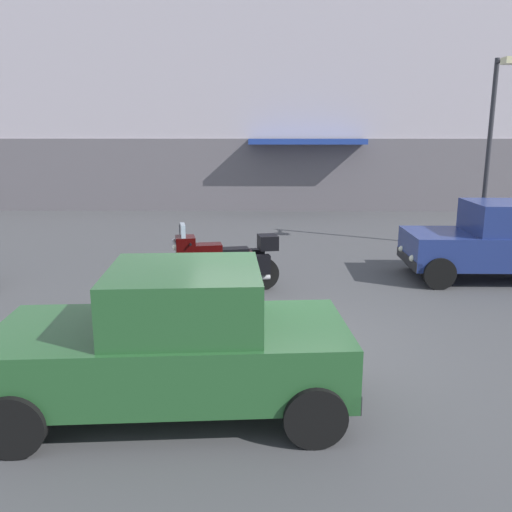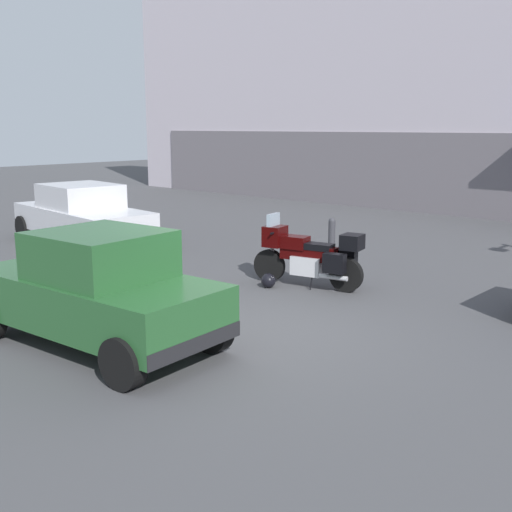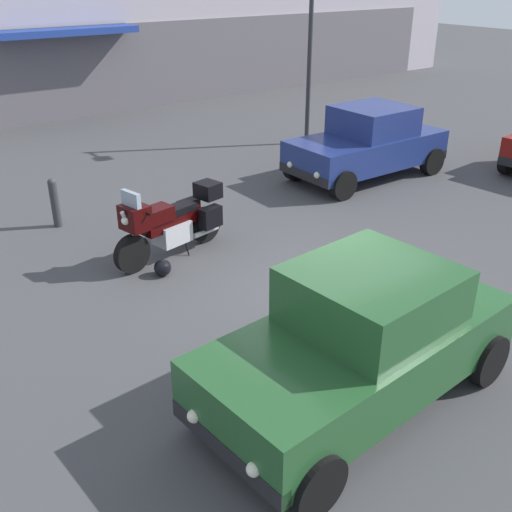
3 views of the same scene
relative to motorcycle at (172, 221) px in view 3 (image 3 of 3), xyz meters
name	(u,v)px [view 3 (image 3 of 3)]	position (x,y,z in m)	size (l,w,h in m)	color
ground_plane	(321,303)	(0.96, -2.73, -0.62)	(80.00, 80.00, 0.00)	#424244
motorcycle	(172,221)	(0.00, 0.00, 0.00)	(2.24, 0.99, 1.36)	black
helmet	(163,268)	(-0.52, -0.58, -0.48)	(0.28, 0.28, 0.28)	black
car_hatchback_near	(368,143)	(5.73, 1.04, 0.19)	(3.88, 1.79, 1.64)	navy
car_wagon_end	(361,340)	(-0.17, -4.60, 0.19)	(3.97, 2.05, 1.64)	#235128
streetlamp_curbside	(314,32)	(6.56, 4.00, 2.32)	(0.28, 0.94, 4.85)	#2D2D33
bollard_curbside	(55,201)	(-1.17, 2.42, -0.11)	(0.16, 0.16, 0.96)	#333338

